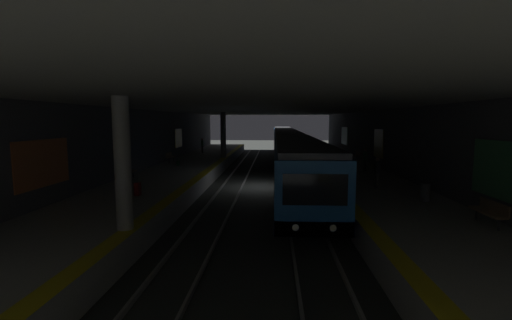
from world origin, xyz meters
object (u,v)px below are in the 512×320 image
object	(u,v)px
pillar_far	(223,135)
suitcase_rolling	(137,189)
bench_left_mid	(356,155)
trash_bin	(425,192)
bench_left_near	(490,211)
person_waiting_near	(202,145)
person_standing_far	(127,183)
person_boarding	(365,159)
bench_right_near	(127,171)
metro_train	(287,146)
backpack_on_floor	(178,163)
bench_right_mid	(170,156)
person_walking_mid	(377,171)
pillar_near	(123,164)

from	to	relation	value
pillar_far	suitcase_rolling	world-z (taller)	pillar_far
bench_left_mid	trash_bin	xyz separation A→B (m)	(-17.08, 0.73, -0.10)
suitcase_rolling	bench_left_near	bearing A→B (deg)	-106.32
person_waiting_near	person_standing_far	world-z (taller)	person_waiting_near
person_boarding	trash_bin	xyz separation A→B (m)	(-9.83, -0.27, -0.50)
suitcase_rolling	bench_right_near	bearing A→B (deg)	27.79
metro_train	backpack_on_floor	bearing A→B (deg)	135.49
suitcase_rolling	person_waiting_near	bearing A→B (deg)	3.49
metro_train	person_boarding	world-z (taller)	metro_train
bench_left_mid	suitcase_rolling	size ratio (longest dim) A/B	1.80
bench_right_near	bench_right_mid	bearing A→B (deg)	0.00
bench_right_near	person_walking_mid	xyz separation A→B (m)	(-2.20, -15.01, 0.42)
person_standing_far	suitcase_rolling	distance (m)	1.34
backpack_on_floor	metro_train	bearing A→B (deg)	-44.51
person_waiting_near	bench_left_near	bearing A→B (deg)	-149.72
pillar_far	suitcase_rolling	size ratio (longest dim) A/B	4.81
person_standing_far	trash_bin	world-z (taller)	person_standing_far
metro_train	bench_right_mid	size ratio (longest dim) A/B	30.83
bench_left_near	bench_right_near	world-z (taller)	same
pillar_far	bench_left_near	size ratio (longest dim) A/B	2.68
bench_right_mid	person_walking_mid	world-z (taller)	person_walking_mid
bench_right_mid	person_standing_far	xyz separation A→B (m)	(-15.35, -2.53, 0.35)
bench_right_mid	pillar_far	bearing A→B (deg)	-43.91
pillar_far	suitcase_rolling	distance (m)	18.65
metro_train	person_waiting_near	xyz separation A→B (m)	(1.87, 9.64, -0.06)
pillar_far	person_boarding	bearing A→B (deg)	-127.72
person_waiting_near	person_boarding	xyz separation A→B (m)	(-13.81, -14.97, 0.01)
pillar_far	person_standing_far	size ratio (longest dim) A/B	2.82
bench_left_near	person_boarding	xyz separation A→B (m)	(13.55, 1.01, 0.40)
person_walking_mid	pillar_near	bearing A→B (deg)	126.38
suitcase_rolling	trash_bin	xyz separation A→B (m)	(-0.55, -13.83, 0.10)
metro_train	bench_left_near	xyz separation A→B (m)	(-25.48, -6.33, -0.45)
pillar_near	bench_left_mid	xyz separation A→B (m)	(21.95, -12.88, -1.75)
metro_train	bench_left_near	distance (m)	26.26
pillar_near	person_standing_far	bearing A→B (deg)	21.58
pillar_far	person_standing_far	bearing A→B (deg)	175.19
bench_left_mid	bench_left_near	bearing A→B (deg)	180.00
person_waiting_near	person_standing_far	xyz separation A→B (m)	(-24.32, -1.43, -0.04)
backpack_on_floor	pillar_far	bearing A→B (deg)	-22.59
pillar_near	bench_right_near	world-z (taller)	pillar_near
metro_train	bench_left_near	bearing A→B (deg)	-166.04
person_standing_far	backpack_on_floor	distance (m)	12.98
metro_train	person_standing_far	world-z (taller)	metro_train
metro_train	person_walking_mid	size ratio (longest dim) A/B	30.20
suitcase_rolling	trash_bin	world-z (taller)	suitcase_rolling
person_standing_far	person_walking_mid	bearing A→B (deg)	-73.13
trash_bin	person_standing_far	bearing A→B (deg)	92.81
bench_right_mid	person_standing_far	bearing A→B (deg)	-170.65
backpack_on_floor	trash_bin	distance (m)	19.34
metro_train	bench_left_mid	size ratio (longest dim) A/B	30.83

